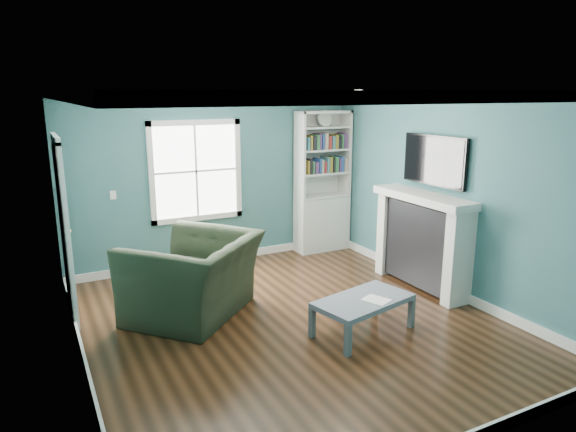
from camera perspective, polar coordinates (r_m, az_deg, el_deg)
name	(u,v)px	position (r m, az deg, el deg)	size (l,w,h in m)	color
floor	(292,323)	(6.04, 0.42, -11.76)	(5.00, 5.00, 0.00)	black
room_walls	(292,188)	(5.55, 0.45, 3.15)	(5.00, 5.00, 5.00)	#30656A
trim	(292,219)	(5.62, 0.45, -0.31)	(4.50, 5.00, 2.60)	white
window	(196,171)	(7.74, -10.18, 4.93)	(1.40, 0.06, 1.50)	white
bookshelf	(322,196)	(8.50, 3.79, 2.28)	(0.90, 0.35, 2.31)	silver
fireplace	(422,242)	(7.11, 14.69, -2.81)	(0.44, 1.58, 1.30)	black
tv	(435,160)	(6.97, 15.97, 5.96)	(0.06, 1.10, 0.65)	black
door	(64,228)	(6.42, -23.63, -1.21)	(0.12, 0.98, 2.17)	silver
ceiling_fixture	(358,96)	(6.01, 7.83, 13.10)	(0.38, 0.38, 0.15)	white
light_switch	(113,195)	(7.52, -18.86, 2.23)	(0.08, 0.01, 0.12)	white
recliner	(193,264)	(6.14, -10.50, -5.25)	(1.44, 0.94, 1.26)	black
coffee_table	(363,303)	(5.75, 8.36, -9.53)	(1.19, 0.81, 0.40)	#515C62
paper_sheet	(376,300)	(5.72, 9.79, -9.16)	(0.21, 0.27, 0.00)	white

